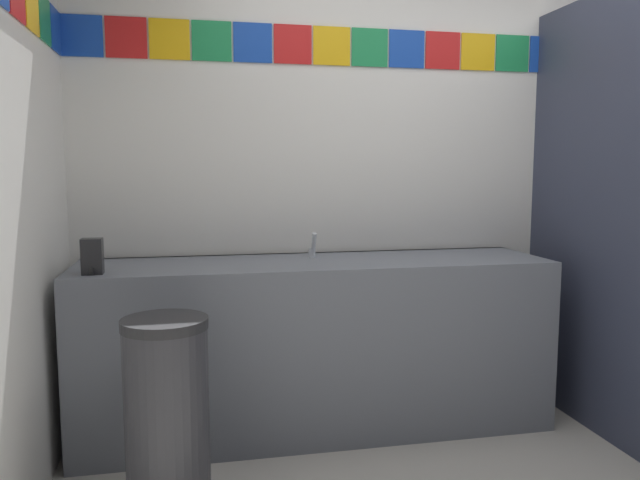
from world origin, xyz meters
name	(u,v)px	position (x,y,z in m)	size (l,w,h in m)	color
wall_back	(420,155)	(0.00, 1.47, 1.43)	(3.85, 0.09, 2.85)	white
vanity_counter	(316,344)	(-0.68, 1.12, 0.45)	(2.39, 0.62, 0.88)	slate
faucet_center	(313,248)	(-0.68, 1.21, 0.94)	(0.04, 0.10, 0.14)	silver
soap_dispenser	(92,256)	(-1.74, 0.93, 0.96)	(0.09, 0.09, 0.16)	black
trash_bin	(167,418)	(-1.41, 0.43, 0.39)	(0.33, 0.33, 0.79)	#333338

